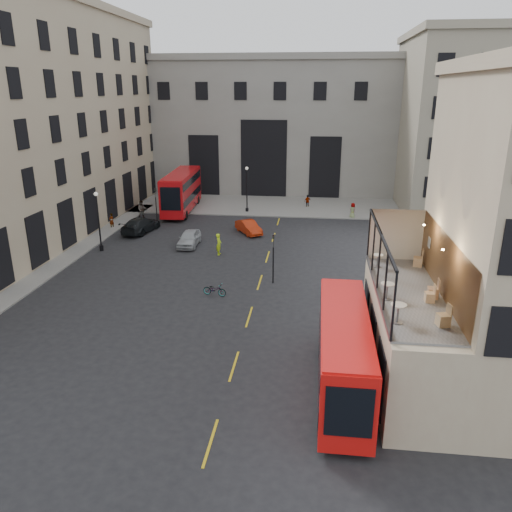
# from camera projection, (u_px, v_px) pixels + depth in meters

# --- Properties ---
(ground) EXTENTS (140.00, 140.00, 0.00)m
(ground) POSITION_uv_depth(u_px,v_px,m) (272.00, 369.00, 25.97)
(ground) COLOR black
(ground) RESTS_ON ground
(host_building_main) EXTENTS (7.26, 11.40, 15.10)m
(host_building_main) POSITION_uv_depth(u_px,v_px,m) (495.00, 231.00, 22.34)
(host_building_main) COLOR #B9A98A
(host_building_main) RESTS_ON ground
(host_frontage) EXTENTS (3.00, 11.00, 4.50)m
(host_frontage) POSITION_uv_depth(u_px,v_px,m) (404.00, 337.00, 24.51)
(host_frontage) COLOR #B9A98A
(host_frontage) RESTS_ON ground
(cafe_floor) EXTENTS (3.00, 10.00, 0.10)m
(cafe_floor) POSITION_uv_depth(u_px,v_px,m) (408.00, 294.00, 23.77)
(cafe_floor) COLOR slate
(cafe_floor) RESTS_ON host_frontage
(gateway) EXTENTS (35.00, 10.60, 18.00)m
(gateway) POSITION_uv_depth(u_px,v_px,m) (268.00, 122.00, 68.67)
(gateway) COLOR gray
(gateway) RESTS_ON ground
(building_right) EXTENTS (16.60, 18.60, 20.00)m
(building_right) POSITION_uv_depth(u_px,v_px,m) (475.00, 119.00, 57.96)
(building_right) COLOR gray
(building_right) RESTS_ON ground
(pavement_far) EXTENTS (40.00, 12.00, 0.12)m
(pavement_far) POSITION_uv_depth(u_px,v_px,m) (251.00, 204.00, 62.37)
(pavement_far) COLOR slate
(pavement_far) RESTS_ON ground
(pavement_left) EXTENTS (8.00, 48.00, 0.12)m
(pavement_left) POSITION_uv_depth(u_px,v_px,m) (11.00, 271.00, 39.73)
(pavement_left) COLOR slate
(pavement_left) RESTS_ON ground
(traffic_light_near) EXTENTS (0.16, 0.20, 3.80)m
(traffic_light_near) POSITION_uv_depth(u_px,v_px,m) (273.00, 252.00, 36.59)
(traffic_light_near) COLOR black
(traffic_light_near) RESTS_ON ground
(traffic_light_far) EXTENTS (0.16, 0.20, 3.80)m
(traffic_light_far) POSITION_uv_depth(u_px,v_px,m) (156.00, 201.00, 53.23)
(traffic_light_far) COLOR black
(traffic_light_far) RESTS_ON ground
(street_lamp_a) EXTENTS (0.36, 0.36, 5.33)m
(street_lamp_a) POSITION_uv_depth(u_px,v_px,m) (99.00, 225.00, 44.06)
(street_lamp_a) COLOR black
(street_lamp_a) RESTS_ON ground
(street_lamp_b) EXTENTS (0.36, 0.36, 5.33)m
(street_lamp_b) POSITION_uv_depth(u_px,v_px,m) (247.00, 192.00, 57.86)
(street_lamp_b) COLOR black
(street_lamp_b) RESTS_ON ground
(bus_near) EXTENTS (2.32, 9.82, 3.91)m
(bus_near) POSITION_uv_depth(u_px,v_px,m) (344.00, 350.00, 23.37)
(bus_near) COLOR red
(bus_near) RESTS_ON ground
(bus_far) EXTENTS (3.26, 11.59, 4.57)m
(bus_far) POSITION_uv_depth(u_px,v_px,m) (182.00, 190.00, 58.31)
(bus_far) COLOR #B80C10
(bus_far) RESTS_ON ground
(car_a) EXTENTS (1.76, 4.19, 1.42)m
(car_a) POSITION_uv_depth(u_px,v_px,m) (189.00, 238.00, 45.98)
(car_a) COLOR #A5A9AD
(car_a) RESTS_ON ground
(car_b) EXTENTS (3.27, 4.05, 1.29)m
(car_b) POSITION_uv_depth(u_px,v_px,m) (249.00, 227.00, 49.89)
(car_b) COLOR #B1260A
(car_b) RESTS_ON ground
(car_c) EXTENTS (3.05, 5.55, 1.52)m
(car_c) POSITION_uv_depth(u_px,v_px,m) (141.00, 225.00, 50.27)
(car_c) COLOR black
(car_c) RESTS_ON ground
(bicycle) EXTENTS (1.79, 0.93, 0.90)m
(bicycle) POSITION_uv_depth(u_px,v_px,m) (215.00, 290.00, 34.97)
(bicycle) COLOR gray
(bicycle) RESTS_ON ground
(cyclist) EXTENTS (0.49, 0.72, 1.90)m
(cyclist) POSITION_uv_depth(u_px,v_px,m) (219.00, 244.00, 43.44)
(cyclist) COLOR #C0ED19
(cyclist) RESTS_ON ground
(pedestrian_a) EXTENTS (1.15, 1.02, 1.98)m
(pedestrian_a) POSITION_uv_depth(u_px,v_px,m) (142.00, 209.00, 55.76)
(pedestrian_a) COLOR gray
(pedestrian_a) RESTS_ON ground
(pedestrian_b) EXTENTS (1.14, 0.89, 1.55)m
(pedestrian_b) POSITION_uv_depth(u_px,v_px,m) (193.00, 203.00, 59.60)
(pedestrian_b) COLOR gray
(pedestrian_b) RESTS_ON ground
(pedestrian_c) EXTENTS (0.98, 0.72, 1.55)m
(pedestrian_c) POSITION_uv_depth(u_px,v_px,m) (308.00, 201.00, 60.67)
(pedestrian_c) COLOR gray
(pedestrian_c) RESTS_ON ground
(pedestrian_d) EXTENTS (0.94, 1.00, 1.73)m
(pedestrian_d) POSITION_uv_depth(u_px,v_px,m) (353.00, 211.00, 55.66)
(pedestrian_d) COLOR gray
(pedestrian_d) RESTS_ON ground
(pedestrian_e) EXTENTS (0.59, 0.69, 1.59)m
(pedestrian_e) POSITION_uv_depth(u_px,v_px,m) (111.00, 221.00, 51.68)
(pedestrian_e) COLOR gray
(pedestrian_e) RESTS_ON ground
(cafe_table_near) EXTENTS (0.66, 0.66, 0.83)m
(cafe_table_near) POSITION_uv_depth(u_px,v_px,m) (398.00, 311.00, 20.59)
(cafe_table_near) COLOR silver
(cafe_table_near) RESTS_ON cafe_floor
(cafe_table_mid) EXTENTS (0.62, 0.62, 0.78)m
(cafe_table_mid) POSITION_uv_depth(u_px,v_px,m) (387.00, 289.00, 22.91)
(cafe_table_mid) COLOR silver
(cafe_table_mid) RESTS_ON cafe_floor
(cafe_table_far) EXTENTS (0.57, 0.57, 0.71)m
(cafe_table_far) POSITION_uv_depth(u_px,v_px,m) (378.00, 259.00, 27.07)
(cafe_table_far) COLOR white
(cafe_table_far) RESTS_ON cafe_floor
(cafe_chair_a) EXTENTS (0.56, 0.56, 0.95)m
(cafe_chair_a) POSITION_uv_depth(u_px,v_px,m) (444.00, 319.00, 20.40)
(cafe_chair_a) COLOR tan
(cafe_chair_a) RESTS_ON cafe_floor
(cafe_chair_b) EXTENTS (0.43, 0.43, 0.84)m
(cafe_chair_b) POSITION_uv_depth(u_px,v_px,m) (430.00, 297.00, 22.71)
(cafe_chair_b) COLOR #D9AD7D
(cafe_chair_b) RESTS_ON cafe_floor
(cafe_chair_c) EXTENTS (0.50, 0.50, 0.96)m
(cafe_chair_c) POSITION_uv_depth(u_px,v_px,m) (433.00, 292.00, 23.10)
(cafe_chair_c) COLOR tan
(cafe_chair_c) RESTS_ON cafe_floor
(cafe_chair_d) EXTENTS (0.56, 0.56, 0.96)m
(cafe_chair_d) POSITION_uv_depth(u_px,v_px,m) (418.00, 261.00, 27.25)
(cafe_chair_d) COLOR tan
(cafe_chair_d) RESTS_ON cafe_floor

